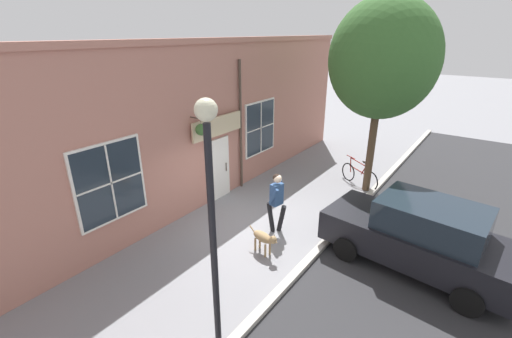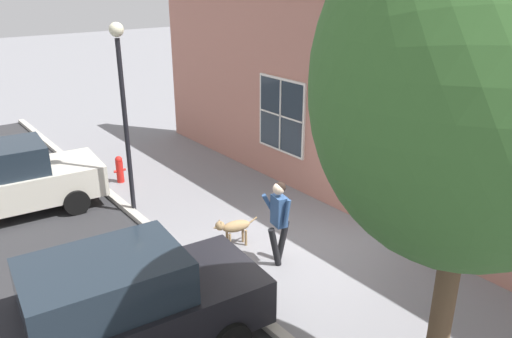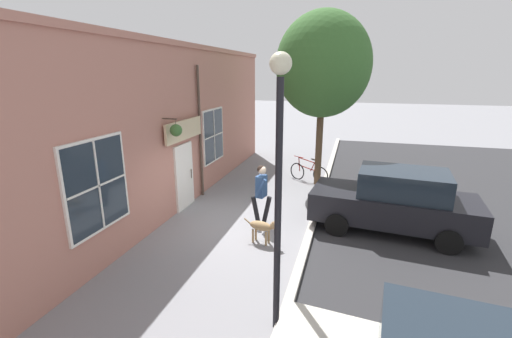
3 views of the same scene
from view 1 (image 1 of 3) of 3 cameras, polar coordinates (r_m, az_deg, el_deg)
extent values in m
plane|color=gray|center=(10.16, 0.14, -9.63)|extent=(90.00, 90.00, 0.00)
cube|color=#B2ADA3|center=(9.29, 10.46, -12.96)|extent=(0.20, 28.00, 0.12)
cube|color=#B27566|center=(10.59, -10.28, 6.14)|extent=(0.30, 18.00, 4.99)
cube|color=#B27566|center=(10.20, -11.31, 20.18)|extent=(0.42, 18.00, 0.16)
cube|color=white|center=(11.46, -6.46, -0.06)|extent=(0.10, 1.10, 2.10)
cube|color=#232D38|center=(11.46, -6.34, -0.33)|extent=(0.03, 0.90, 1.90)
cylinder|color=#47382D|center=(11.64, -4.98, 0.36)|extent=(0.03, 0.03, 0.30)
cube|color=beige|center=(10.92, -6.40, 7.13)|extent=(0.08, 2.20, 0.60)
cylinder|color=#47382D|center=(11.91, -2.58, 6.99)|extent=(0.09, 0.09, 4.49)
cylinder|color=#47382D|center=(10.01, -9.97, 8.36)|extent=(0.44, 0.04, 0.04)
cylinder|color=#47382D|center=(9.93, -9.17, 7.22)|extent=(0.01, 0.01, 0.34)
cone|color=#2D2823|center=(9.99, -9.09, 6.00)|extent=(0.32, 0.32, 0.18)
sphere|color=#3D6B33|center=(9.96, -9.12, 6.50)|extent=(0.34, 0.34, 0.34)
cube|color=white|center=(8.93, -23.14, -2.09)|extent=(0.08, 1.82, 2.02)
cube|color=#232D38|center=(8.91, -23.04, -2.13)|extent=(0.03, 1.70, 1.90)
cube|color=white|center=(8.89, -22.97, -2.17)|extent=(0.04, 0.04, 1.90)
cube|color=white|center=(8.89, -22.97, -2.17)|extent=(0.04, 1.70, 0.04)
cube|color=white|center=(12.98, 0.65, 6.92)|extent=(0.08, 1.82, 2.02)
cube|color=#232D38|center=(12.96, 0.76, 6.90)|extent=(0.03, 1.70, 1.90)
cube|color=white|center=(12.95, 0.83, 6.89)|extent=(0.04, 0.04, 1.90)
cube|color=white|center=(12.95, 0.83, 6.89)|extent=(0.04, 1.70, 0.04)
cylinder|color=black|center=(9.76, 4.25, -8.21)|extent=(0.32, 0.18, 0.86)
cylinder|color=black|center=(9.81, 2.48, -7.99)|extent=(0.32, 0.18, 0.86)
cube|color=#2D4C7A|center=(9.43, 3.46, -4.22)|extent=(0.28, 0.38, 0.62)
sphere|color=beige|center=(9.22, 3.62, -1.64)|extent=(0.23, 0.23, 0.23)
sphere|color=black|center=(9.23, 3.49, -1.45)|extent=(0.22, 0.22, 0.22)
cylinder|color=#2D4C7A|center=(9.60, 4.24, -3.56)|extent=(0.17, 0.11, 0.57)
cylinder|color=#2D4C7A|center=(9.20, 2.93, -4.57)|extent=(0.34, 0.14, 0.52)
ellipsoid|color=#997A51|center=(8.87, 1.10, -11.23)|extent=(0.67, 0.39, 0.24)
cylinder|color=#997A51|center=(8.96, 2.32, -13.06)|extent=(0.06, 0.06, 0.36)
cylinder|color=#997A51|center=(8.87, 1.55, -13.47)|extent=(0.06, 0.06, 0.36)
cylinder|color=#997A51|center=(9.19, 0.64, -12.07)|extent=(0.06, 0.06, 0.36)
cylinder|color=#997A51|center=(9.10, -0.12, -12.46)|extent=(0.06, 0.06, 0.36)
sphere|color=#997A51|center=(8.59, 2.85, -11.71)|extent=(0.20, 0.20, 0.20)
cone|color=#997A51|center=(8.54, 3.38, -12.11)|extent=(0.12, 0.11, 0.09)
cone|color=#997A51|center=(8.58, 3.05, -11.03)|extent=(0.06, 0.06, 0.07)
cone|color=#997A51|center=(8.52, 2.57, -11.28)|extent=(0.06, 0.06, 0.07)
cylinder|color=#997A51|center=(9.08, -0.62, -9.96)|extent=(0.21, 0.08, 0.14)
cylinder|color=brown|center=(12.44, 18.67, 3.68)|extent=(0.26, 0.26, 3.32)
ellipsoid|color=#38662D|center=(11.92, 20.40, 16.83)|extent=(3.43, 3.09, 3.77)
sphere|color=#38662D|center=(12.04, 22.09, 13.75)|extent=(1.75, 1.75, 1.75)
torus|color=black|center=(13.54, 15.12, -0.46)|extent=(0.64, 0.38, 0.70)
torus|color=black|center=(12.96, 18.58, -1.89)|extent=(0.64, 0.38, 0.70)
cylinder|color=maroon|center=(13.17, 16.91, -0.36)|extent=(0.94, 0.36, 0.21)
cylinder|color=maroon|center=(13.02, 17.59, -0.04)|extent=(0.23, 0.11, 0.47)
cylinder|color=maroon|center=(13.08, 16.89, 1.00)|extent=(0.79, 0.30, 0.18)
cylinder|color=maroon|center=(13.38, 15.50, 0.70)|extent=(0.11, 0.07, 0.58)
cylinder|color=maroon|center=(13.30, 15.52, 1.95)|extent=(0.42, 0.25, 0.03)
ellipsoid|color=black|center=(12.92, 17.72, 1.03)|extent=(0.27, 0.18, 0.10)
cube|color=black|center=(9.13, 25.14, -10.87)|extent=(4.45, 2.17, 0.76)
cube|color=#1E2833|center=(8.75, 27.23, -7.27)|extent=(2.38, 1.76, 0.68)
cylinder|color=black|center=(8.98, 14.74, -12.80)|extent=(0.63, 0.24, 0.62)
cylinder|color=black|center=(10.37, 19.30, -8.29)|extent=(0.63, 0.24, 0.62)
cylinder|color=black|center=(8.46, 31.73, -18.28)|extent=(0.63, 0.24, 0.62)
cylinder|color=black|center=(9.93, 33.80, -12.56)|extent=(0.63, 0.24, 0.62)
cylinder|color=black|center=(5.56, -7.04, -13.78)|extent=(0.11, 0.11, 4.18)
sphere|color=beige|center=(4.62, -8.35, 9.75)|extent=(0.32, 0.32, 0.32)
camera|label=2|loc=(13.90, 43.28, 17.00)|focal=35.00mm
camera|label=3|loc=(2.89, -82.87, -21.22)|focal=24.00mm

